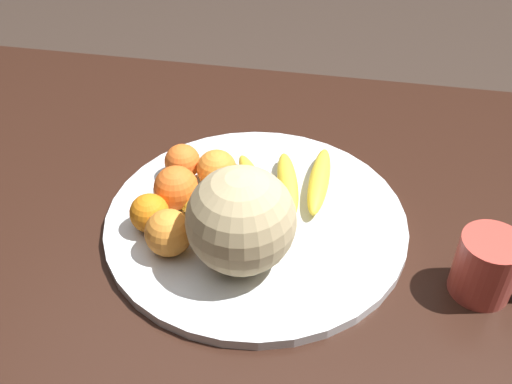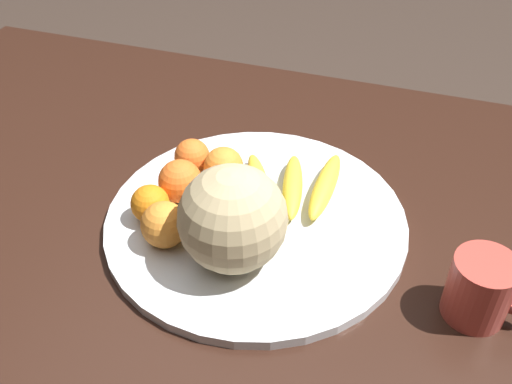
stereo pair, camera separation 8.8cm
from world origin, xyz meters
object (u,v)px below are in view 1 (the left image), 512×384
(orange_front_right, at_px, (149,213))
(ceramic_mug, at_px, (489,266))
(melon, at_px, (241,220))
(orange_front_left, at_px, (176,188))
(fruit_bowl, at_px, (256,221))
(orange_back_right, at_px, (169,233))
(kitchen_table, at_px, (218,240))
(banana_bunch, at_px, (255,191))
(produce_tag, at_px, (182,219))
(orange_back_left, at_px, (214,169))
(orange_mid_center, at_px, (183,162))

(orange_front_right, distance_m, ceramic_mug, 0.48)
(melon, relative_size, orange_front_left, 2.19)
(orange_front_left, relative_size, orange_front_right, 1.17)
(melon, relative_size, orange_front_right, 2.57)
(melon, bearing_deg, orange_front_right, -15.02)
(fruit_bowl, height_order, orange_back_right, orange_back_right)
(kitchen_table, bearing_deg, orange_front_left, 41.14)
(fruit_bowl, relative_size, orange_front_right, 7.87)
(orange_front_left, distance_m, orange_back_right, 0.10)
(banana_bunch, height_order, produce_tag, banana_bunch)
(orange_back_left, bearing_deg, ceramic_mug, 161.54)
(melon, relative_size, orange_back_right, 2.20)
(orange_front_right, relative_size, orange_back_left, 0.91)
(orange_front_left, xyz_separation_m, orange_mid_center, (0.01, -0.07, -0.00))
(orange_front_right, relative_size, orange_back_right, 0.86)
(kitchen_table, height_order, melon, melon)
(melon, distance_m, orange_front_right, 0.16)
(fruit_bowl, relative_size, orange_back_left, 7.15)
(melon, xyz_separation_m, orange_front_right, (0.15, -0.04, -0.05))
(melon, bearing_deg, orange_front_left, -38.44)
(produce_tag, bearing_deg, orange_front_left, -91.68)
(melon, height_order, ceramic_mug, melon)
(banana_bunch, xyz_separation_m, orange_front_right, (0.14, 0.09, 0.01))
(orange_front_left, bearing_deg, produce_tag, 115.98)
(melon, relative_size, produce_tag, 1.48)
(orange_back_right, bearing_deg, melon, -179.80)
(orange_mid_center, bearing_deg, kitchen_table, 155.31)
(orange_front_right, xyz_separation_m, orange_back_left, (-0.07, -0.12, 0.00))
(fruit_bowl, relative_size, orange_back_right, 6.76)
(banana_bunch, bearing_deg, orange_back_right, 115.90)
(orange_back_left, xyz_separation_m, orange_back_right, (0.03, 0.16, 0.00))
(produce_tag, distance_m, ceramic_mug, 0.44)
(banana_bunch, relative_size, orange_back_right, 4.10)
(kitchen_table, bearing_deg, fruit_bowl, 146.71)
(fruit_bowl, height_order, banana_bunch, banana_bunch)
(kitchen_table, bearing_deg, orange_front_right, 53.93)
(banana_bunch, height_order, orange_back_left, orange_back_left)
(fruit_bowl, height_order, ceramic_mug, ceramic_mug)
(orange_front_right, bearing_deg, orange_back_right, 136.62)
(orange_front_left, bearing_deg, orange_back_right, 100.42)
(kitchen_table, xyz_separation_m, orange_mid_center, (0.06, -0.03, 0.14))
(kitchen_table, bearing_deg, banana_bunch, 172.44)
(banana_bunch, bearing_deg, fruit_bowl, 164.72)
(produce_tag, height_order, ceramic_mug, ceramic_mug)
(fruit_bowl, xyz_separation_m, orange_front_right, (0.15, 0.05, 0.04))
(kitchen_table, xyz_separation_m, banana_bunch, (-0.07, 0.01, 0.13))
(orange_front_left, xyz_separation_m, orange_back_right, (-0.02, 0.10, -0.00))
(kitchen_table, height_order, orange_mid_center, orange_mid_center)
(orange_back_left, height_order, ceramic_mug, ceramic_mug)
(banana_bunch, distance_m, ceramic_mug, 0.35)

